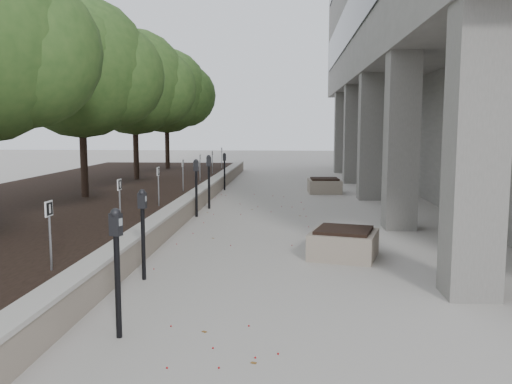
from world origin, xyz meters
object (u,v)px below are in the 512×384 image
(crabapple_tree_5, at_px, (167,109))
(parking_meter_1, at_px, (117,274))
(planter_front, at_px, (344,243))
(crabapple_tree_3, at_px, (81,98))
(parking_meter_4, at_px, (209,182))
(parking_meter_2, at_px, (143,235))
(planter_back, at_px, (324,185))
(parking_meter_3, at_px, (196,188))
(parking_meter_5, at_px, (225,171))
(crabapple_tree_4, at_px, (135,105))

(crabapple_tree_5, distance_m, parking_meter_1, 19.32)
(planter_front, bearing_deg, crabapple_tree_3, 143.88)
(parking_meter_4, bearing_deg, crabapple_tree_5, 91.05)
(parking_meter_2, bearing_deg, parking_meter_1, -75.06)
(parking_meter_2, relative_size, planter_front, 1.25)
(planter_front, xyz_separation_m, planter_back, (0.21, 9.42, -0.00))
(crabapple_tree_3, distance_m, crabapple_tree_5, 10.00)
(crabapple_tree_3, bearing_deg, parking_meter_1, -66.61)
(parking_meter_1, relative_size, parking_meter_2, 1.05)
(crabapple_tree_5, height_order, planter_back, crabapple_tree_5)
(parking_meter_2, xyz_separation_m, parking_meter_4, (-0.09, 7.19, 0.07))
(parking_meter_3, distance_m, parking_meter_4, 1.41)
(parking_meter_4, xyz_separation_m, parking_meter_5, (-0.11, 4.46, -0.08))
(crabapple_tree_5, bearing_deg, planter_back, -38.41)
(crabapple_tree_3, relative_size, parking_meter_2, 3.86)
(crabapple_tree_5, relative_size, parking_meter_2, 3.86)
(crabapple_tree_4, height_order, planter_back, crabapple_tree_4)
(crabapple_tree_5, xyz_separation_m, parking_meter_5, (3.25, -4.86, -2.43))
(parking_meter_5, distance_m, planter_front, 10.58)
(parking_meter_2, distance_m, planter_front, 3.64)
(crabapple_tree_3, xyz_separation_m, crabapple_tree_5, (0.00, 10.00, 0.00))
(parking_meter_1, height_order, parking_meter_5, parking_meter_1)
(parking_meter_3, bearing_deg, parking_meter_5, 88.48)
(parking_meter_4, bearing_deg, planter_front, -77.98)
(crabapple_tree_3, height_order, parking_meter_2, crabapple_tree_3)
(parking_meter_5, relative_size, planter_front, 1.22)
(parking_meter_1, xyz_separation_m, parking_meter_4, (-0.44, 9.47, 0.03))
(crabapple_tree_3, bearing_deg, crabapple_tree_4, 90.00)
(parking_meter_2, bearing_deg, crabapple_tree_5, 108.10)
(crabapple_tree_4, distance_m, parking_meter_3, 7.00)
(planter_front, bearing_deg, planter_back, 88.75)
(crabapple_tree_5, distance_m, parking_meter_5, 6.33)
(parking_meter_3, bearing_deg, crabapple_tree_4, 118.03)
(crabapple_tree_3, height_order, parking_meter_3, crabapple_tree_3)
(crabapple_tree_3, xyz_separation_m, parking_meter_4, (3.36, 0.67, -2.35))
(planter_front, bearing_deg, crabapple_tree_5, 114.16)
(parking_meter_1, bearing_deg, crabapple_tree_4, 123.39)
(crabapple_tree_3, xyz_separation_m, parking_meter_1, (3.80, -8.79, -2.38))
(parking_meter_2, xyz_separation_m, planter_front, (3.21, 1.65, -0.44))
(parking_meter_2, xyz_separation_m, parking_meter_5, (-0.21, 11.65, -0.02))
(parking_meter_3, relative_size, parking_meter_4, 0.98)
(crabapple_tree_3, height_order, crabapple_tree_5, same)
(parking_meter_4, bearing_deg, parking_meter_5, 72.67)
(parking_meter_1, relative_size, parking_meter_4, 0.96)
(planter_front, bearing_deg, crabapple_tree_4, 124.05)
(parking_meter_5, bearing_deg, planter_back, -19.73)
(crabapple_tree_5, distance_m, parking_meter_3, 11.46)
(crabapple_tree_3, relative_size, planter_back, 4.82)
(parking_meter_3, distance_m, planter_back, 6.43)
(crabapple_tree_4, relative_size, parking_meter_2, 3.86)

